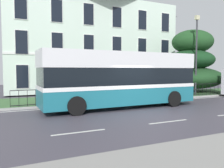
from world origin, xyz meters
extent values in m
cube|color=#443F49|center=(0.00, 0.00, -0.03)|extent=(60.00, 56.00, 0.06)
cube|color=silver|center=(0.00, 3.65, 0.00)|extent=(54.00, 0.14, 0.01)
cube|color=silver|center=(-4.00, -1.80, 0.00)|extent=(2.00, 0.12, 0.01)
cube|color=silver|center=(0.00, -1.80, 0.00)|extent=(2.00, 0.12, 0.01)
cube|color=#9E9E99|center=(0.00, 4.12, 0.06)|extent=(57.00, 0.24, 0.12)
cube|color=#3F693A|center=(0.00, 6.54, 0.06)|extent=(57.00, 4.59, 0.12)
cube|color=silver|center=(2.04, 14.90, 4.75)|extent=(17.49, 8.48, 9.27)
cube|color=white|center=(2.04, 10.63, 3.62)|extent=(17.49, 0.06, 0.20)
cube|color=#2D333D|center=(2.04, 10.62, 1.22)|extent=(1.10, 0.06, 2.20)
cube|color=white|center=(-5.24, 10.62, 1.69)|extent=(1.05, 0.04, 2.02)
cube|color=black|center=(-5.24, 10.60, 1.69)|extent=(0.95, 0.03, 1.92)
cube|color=white|center=(-2.33, 10.62, 1.69)|extent=(1.05, 0.04, 2.02)
cube|color=black|center=(-2.33, 10.60, 1.69)|extent=(0.95, 0.03, 1.92)
cube|color=white|center=(0.59, 10.62, 1.69)|extent=(1.05, 0.04, 2.02)
cube|color=black|center=(0.59, 10.60, 1.69)|extent=(0.95, 0.03, 1.92)
cube|color=white|center=(3.50, 10.62, 1.69)|extent=(1.05, 0.04, 2.02)
cube|color=black|center=(3.50, 10.60, 1.69)|extent=(0.95, 0.03, 1.92)
cube|color=white|center=(6.42, 10.62, 1.69)|extent=(1.05, 0.04, 2.02)
cube|color=black|center=(6.42, 10.60, 1.69)|extent=(0.95, 0.03, 1.92)
cube|color=white|center=(9.33, 10.62, 1.69)|extent=(1.05, 0.04, 2.02)
cube|color=black|center=(9.33, 10.60, 1.69)|extent=(0.95, 0.03, 1.92)
cube|color=white|center=(-5.24, 10.62, 4.54)|extent=(1.05, 0.04, 2.02)
cube|color=black|center=(-5.24, 10.60, 4.54)|extent=(0.95, 0.03, 1.92)
cube|color=white|center=(-2.33, 10.62, 4.54)|extent=(1.05, 0.04, 2.02)
cube|color=black|center=(-2.33, 10.60, 4.54)|extent=(0.95, 0.03, 1.92)
cube|color=white|center=(0.59, 10.62, 4.54)|extent=(1.05, 0.04, 2.02)
cube|color=black|center=(0.59, 10.60, 4.54)|extent=(0.95, 0.03, 1.92)
cube|color=white|center=(3.50, 10.62, 4.54)|extent=(1.05, 0.04, 2.02)
cube|color=black|center=(3.50, 10.60, 4.54)|extent=(0.95, 0.03, 1.92)
cube|color=white|center=(6.42, 10.62, 4.54)|extent=(1.05, 0.04, 2.02)
cube|color=black|center=(6.42, 10.60, 4.54)|extent=(0.95, 0.03, 1.92)
cube|color=white|center=(9.33, 10.62, 4.54)|extent=(1.05, 0.04, 2.02)
cube|color=black|center=(9.33, 10.60, 4.54)|extent=(0.95, 0.03, 1.92)
cube|color=white|center=(-5.24, 10.62, 7.39)|extent=(1.05, 0.04, 2.02)
cube|color=black|center=(-5.24, 10.60, 7.39)|extent=(0.95, 0.03, 1.92)
cube|color=white|center=(-2.33, 10.62, 7.39)|extent=(1.05, 0.04, 2.02)
cube|color=black|center=(-2.33, 10.60, 7.39)|extent=(0.95, 0.03, 1.92)
cube|color=white|center=(0.59, 10.62, 7.39)|extent=(1.05, 0.04, 2.02)
cube|color=black|center=(0.59, 10.60, 7.39)|extent=(0.95, 0.03, 1.92)
cube|color=white|center=(3.50, 10.62, 7.39)|extent=(1.05, 0.04, 2.02)
cube|color=black|center=(3.50, 10.60, 7.39)|extent=(0.95, 0.03, 1.92)
cube|color=white|center=(6.42, 10.62, 7.39)|extent=(1.05, 0.04, 2.02)
cube|color=black|center=(6.42, 10.60, 7.39)|extent=(0.95, 0.03, 1.92)
cube|color=white|center=(9.33, 10.62, 7.39)|extent=(1.05, 0.04, 2.02)
cube|color=black|center=(9.33, 10.60, 7.39)|extent=(0.95, 0.03, 1.92)
cube|color=black|center=(2.04, 4.40, 1.07)|extent=(16.56, 0.04, 0.04)
cube|color=black|center=(2.04, 4.40, 0.20)|extent=(16.56, 0.04, 0.04)
cylinder|color=black|center=(-6.23, 4.40, 0.59)|extent=(0.02, 0.02, 0.95)
cylinder|color=black|center=(-5.77, 4.40, 0.59)|extent=(0.02, 0.02, 0.95)
cylinder|color=black|center=(-5.31, 4.40, 0.59)|extent=(0.02, 0.02, 0.95)
cylinder|color=black|center=(-4.85, 4.40, 0.59)|extent=(0.02, 0.02, 0.95)
cylinder|color=black|center=(-4.39, 4.40, 0.59)|extent=(0.02, 0.02, 0.95)
cylinder|color=black|center=(-3.93, 4.40, 0.59)|extent=(0.02, 0.02, 0.95)
cylinder|color=black|center=(-3.47, 4.40, 0.59)|extent=(0.02, 0.02, 0.95)
cylinder|color=black|center=(-3.01, 4.40, 0.59)|extent=(0.02, 0.02, 0.95)
cylinder|color=black|center=(-2.55, 4.40, 0.59)|extent=(0.02, 0.02, 0.95)
cylinder|color=black|center=(-2.09, 4.40, 0.59)|extent=(0.02, 0.02, 0.95)
cylinder|color=black|center=(-1.63, 4.40, 0.59)|extent=(0.02, 0.02, 0.95)
cylinder|color=black|center=(-1.18, 4.40, 0.59)|extent=(0.02, 0.02, 0.95)
cylinder|color=black|center=(-0.72, 4.40, 0.59)|extent=(0.02, 0.02, 0.95)
cylinder|color=black|center=(-0.26, 4.40, 0.59)|extent=(0.02, 0.02, 0.95)
cylinder|color=black|center=(0.20, 4.40, 0.59)|extent=(0.02, 0.02, 0.95)
cylinder|color=black|center=(0.66, 4.40, 0.59)|extent=(0.02, 0.02, 0.95)
cylinder|color=black|center=(1.12, 4.40, 0.59)|extent=(0.02, 0.02, 0.95)
cylinder|color=black|center=(1.58, 4.40, 0.59)|extent=(0.02, 0.02, 0.95)
cylinder|color=black|center=(2.04, 4.40, 0.59)|extent=(0.02, 0.02, 0.95)
cylinder|color=black|center=(2.50, 4.40, 0.59)|extent=(0.02, 0.02, 0.95)
cylinder|color=black|center=(2.96, 4.40, 0.59)|extent=(0.02, 0.02, 0.95)
cylinder|color=black|center=(3.42, 4.40, 0.59)|extent=(0.02, 0.02, 0.95)
cylinder|color=black|center=(3.88, 4.40, 0.59)|extent=(0.02, 0.02, 0.95)
cylinder|color=black|center=(4.34, 4.40, 0.59)|extent=(0.02, 0.02, 0.95)
cylinder|color=black|center=(4.80, 4.40, 0.59)|extent=(0.02, 0.02, 0.95)
cylinder|color=black|center=(5.26, 4.40, 0.59)|extent=(0.02, 0.02, 0.95)
cylinder|color=black|center=(5.72, 4.40, 0.59)|extent=(0.02, 0.02, 0.95)
cylinder|color=black|center=(6.18, 4.40, 0.59)|extent=(0.02, 0.02, 0.95)
cylinder|color=black|center=(6.64, 4.40, 0.59)|extent=(0.02, 0.02, 0.95)
cylinder|color=black|center=(7.10, 4.40, 0.59)|extent=(0.02, 0.02, 0.95)
cylinder|color=black|center=(7.56, 4.40, 0.59)|extent=(0.02, 0.02, 0.95)
cylinder|color=black|center=(8.02, 4.40, 0.59)|extent=(0.02, 0.02, 0.95)
cylinder|color=black|center=(8.48, 4.40, 0.59)|extent=(0.02, 0.02, 0.95)
cylinder|color=black|center=(8.94, 4.40, 0.59)|extent=(0.02, 0.02, 0.95)
cylinder|color=black|center=(9.40, 4.40, 0.59)|extent=(0.02, 0.02, 0.95)
cylinder|color=black|center=(9.86, 4.40, 0.59)|extent=(0.02, 0.02, 0.95)
cylinder|color=black|center=(10.32, 4.40, 0.59)|extent=(0.02, 0.02, 0.95)
cylinder|color=#423328|center=(10.08, 7.45, 1.08)|extent=(0.37, 0.37, 1.92)
ellipsoid|color=#1B3E1E|center=(10.17, 7.41, 1.46)|extent=(5.97, 5.97, 2.16)
ellipsoid|color=#15391B|center=(9.87, 7.24, 3.22)|extent=(4.40, 4.40, 1.91)
ellipsoid|color=#1E4520|center=(10.18, 7.44, 4.99)|extent=(3.93, 3.93, 2.31)
cube|color=#1D6A7B|center=(-0.21, 2.43, 0.80)|extent=(9.43, 2.71, 1.08)
cube|color=white|center=(-0.21, 2.43, 1.30)|extent=(9.45, 2.73, 0.20)
cube|color=black|center=(-0.21, 2.43, 1.85)|extent=(9.35, 2.67, 1.02)
cube|color=silver|center=(-0.21, 2.43, 2.82)|extent=(9.43, 2.71, 0.90)
cube|color=black|center=(4.49, 2.58, 1.80)|extent=(0.12, 2.03, 0.94)
cube|color=black|center=(4.49, 2.58, 2.77)|extent=(0.11, 1.74, 0.58)
cylinder|color=silver|center=(4.46, 3.35, 0.48)|extent=(0.05, 0.20, 0.20)
cylinder|color=silver|center=(4.51, 1.80, 0.48)|extent=(0.05, 0.20, 0.20)
cylinder|color=black|center=(2.84, 3.69, 0.48)|extent=(0.97, 0.33, 0.96)
cylinder|color=black|center=(2.91, 1.37, 0.48)|extent=(0.97, 0.33, 0.96)
cylinder|color=black|center=(-3.33, 3.50, 0.48)|extent=(0.97, 0.33, 0.96)
cylinder|color=black|center=(-3.26, 1.18, 0.48)|extent=(0.97, 0.33, 0.96)
cylinder|color=#333338|center=(8.48, 5.18, 3.32)|extent=(0.14, 0.14, 6.40)
cube|color=beige|center=(8.48, 5.18, 6.70)|extent=(0.36, 0.24, 0.36)
cylinder|color=#23472D|center=(0.50, 5.27, 0.56)|extent=(0.56, 0.56, 0.88)
ellipsoid|color=black|center=(0.50, 5.27, 1.10)|extent=(0.57, 0.57, 0.20)
camera|label=1|loc=(-6.24, -9.57, 2.25)|focal=36.16mm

